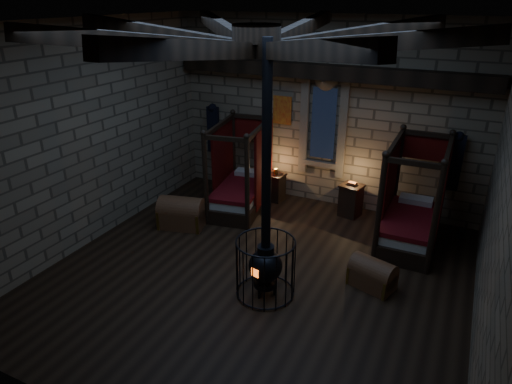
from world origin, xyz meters
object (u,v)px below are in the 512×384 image
at_px(bed_left, 241,188).
at_px(trunk_left, 182,213).
at_px(bed_right, 411,219).
at_px(trunk_right, 372,274).
at_px(stove, 266,262).

distance_m(bed_left, trunk_left, 1.55).
xyz_separation_m(bed_right, trunk_right, (-0.31, -1.83, -0.27)).
bearing_deg(trunk_right, trunk_left, -168.84).
relative_size(bed_left, trunk_right, 2.45).
xyz_separation_m(bed_right, trunk_left, (-4.44, -1.39, -0.21)).
bearing_deg(bed_left, trunk_left, -126.91).
xyz_separation_m(bed_left, trunk_left, (-0.71, -1.37, -0.19)).
height_order(bed_left, trunk_right, bed_left).
bearing_deg(trunk_right, bed_left, 169.40).
distance_m(trunk_left, stove, 2.97).
relative_size(trunk_left, trunk_right, 1.25).
bearing_deg(bed_left, bed_right, -9.16).
height_order(trunk_right, stove, stove).
relative_size(bed_right, stove, 0.51).
height_order(bed_left, bed_right, bed_right).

